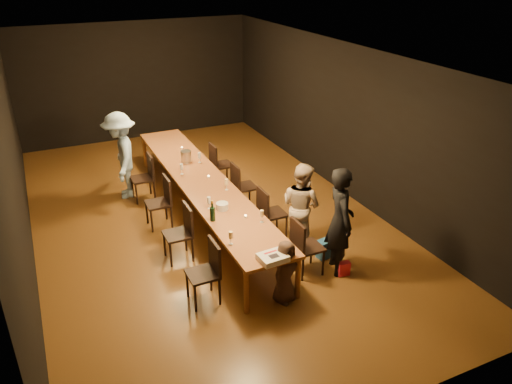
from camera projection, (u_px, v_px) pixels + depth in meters
name	position (u px, v px, depth m)	size (l,w,h in m)	color
ground	(204.00, 216.00, 9.45)	(10.00, 10.00, 0.00)	#442811
room_shell	(198.00, 110.00, 8.55)	(6.04, 10.04, 3.02)	black
table	(202.00, 183.00, 9.15)	(0.90, 6.00, 0.75)	#95542B
chair_right_0	(308.00, 246.00, 7.61)	(0.42, 0.42, 0.93)	black
chair_right_1	(273.00, 213.00, 8.59)	(0.42, 0.42, 0.93)	black
chair_right_2	(245.00, 186.00, 9.57)	(0.42, 0.42, 0.93)	black
chair_right_3	(222.00, 164.00, 10.55)	(0.42, 0.42, 0.93)	black
chair_left_0	(203.00, 273.00, 6.97)	(0.42, 0.42, 0.93)	black
chair_left_1	(177.00, 234.00, 7.95)	(0.42, 0.42, 0.93)	black
chair_left_2	(158.00, 203.00, 8.93)	(0.42, 0.42, 0.93)	black
chair_left_3	(142.00, 178.00, 9.91)	(0.42, 0.42, 0.93)	black
woman_birthday	(340.00, 221.00, 7.51)	(0.63, 0.41, 1.73)	black
woman_tan	(301.00, 206.00, 8.22)	(0.73, 0.57, 1.49)	#BFA58F
man_blue	(121.00, 156.00, 9.88)	(1.13, 0.65, 1.75)	#9BC1F0
child	(285.00, 272.00, 6.98)	(0.47, 0.31, 0.96)	#432E25
gift_bag_red	(344.00, 269.00, 7.69)	(0.19, 0.10, 0.23)	red
gift_bag_blue	(325.00, 249.00, 8.12)	(0.25, 0.17, 0.32)	#2660A8
birthday_cake	(273.00, 258.00, 6.74)	(0.40, 0.33, 0.09)	white
plate_stack	(222.00, 206.00, 8.07)	(0.20, 0.20, 0.11)	silver
champagne_bottle	(212.00, 211.00, 7.68)	(0.08, 0.08, 0.35)	black
ice_bucket	(186.00, 156.00, 9.88)	(0.21, 0.21, 0.23)	#A6A5AA
wineglass_0	(231.00, 238.00, 7.09)	(0.06, 0.06, 0.21)	beige
wineglass_1	(262.00, 216.00, 7.67)	(0.06, 0.06, 0.21)	beige
wineglass_2	(209.00, 203.00, 8.08)	(0.06, 0.06, 0.21)	silver
wineglass_3	(226.00, 184.00, 8.71)	(0.06, 0.06, 0.21)	beige
wineglass_4	(182.00, 169.00, 9.33)	(0.06, 0.06, 0.21)	silver
wineglass_5	(199.00, 158.00, 9.85)	(0.06, 0.06, 0.21)	silver
tealight_near	(246.00, 216.00, 7.85)	(0.05, 0.05, 0.03)	#B2B7B2
tealight_mid	(209.00, 177.00, 9.23)	(0.05, 0.05, 0.03)	#B2B7B2
tealight_far	(182.00, 148.00, 10.58)	(0.05, 0.05, 0.03)	#B2B7B2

